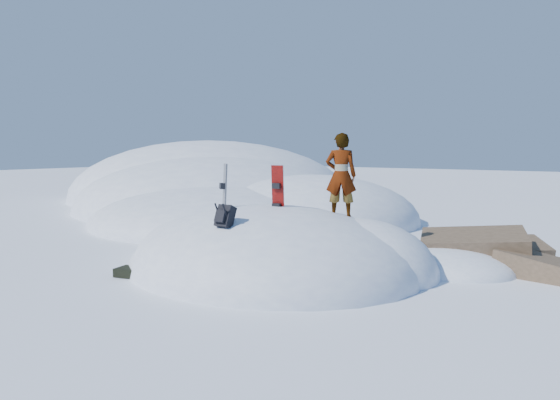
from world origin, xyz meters
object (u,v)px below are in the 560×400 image
Objects in this scene: backpack at (225,216)px; person at (341,175)px; snowboard_dark at (224,200)px; snowboard_red at (278,198)px.

backpack is 2.95m from person.
backpack is at bearing -8.87° from snowboard_dark.
backpack is 0.28× the size of person.
person reaches higher than snowboard_dark.
backpack is (1.16, -1.31, -0.17)m from snowboard_dark.
snowboard_red is 2.86× the size of backpack.
snowboard_dark is at bearing -171.32° from snowboard_red.
snowboard_red is 0.81× the size of person.
snowboard_dark is 1.76m from backpack.
snowboard_red is 1.31m from snowboard_dark.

